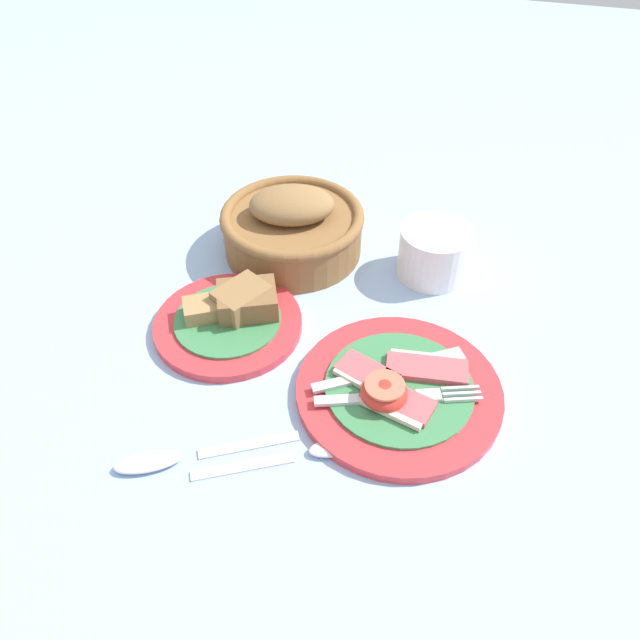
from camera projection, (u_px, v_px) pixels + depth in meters
ground_plane at (346, 401)px, 0.71m from camera, size 3.00×3.00×0.00m
breakfast_plate at (398, 390)px, 0.70m from camera, size 0.23×0.23×0.04m
bread_plate at (232, 315)px, 0.78m from camera, size 0.19×0.19×0.05m
sugar_cup at (434, 251)px, 0.84m from camera, size 0.10×0.10×0.07m
bread_basket at (293, 227)px, 0.88m from camera, size 0.20×0.20×0.10m
teaspoon_by_saucer at (316, 451)px, 0.65m from camera, size 0.18×0.11×0.01m
teaspoon_near_cup at (175, 457)px, 0.65m from camera, size 0.18×0.11×0.01m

